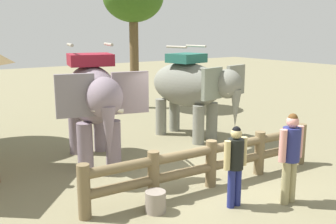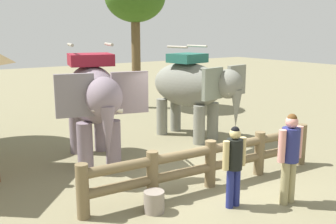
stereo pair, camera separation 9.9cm
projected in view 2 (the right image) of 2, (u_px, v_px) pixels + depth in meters
ground_plane at (210, 186)px, 8.73m from camera, size 60.00×60.00×0.00m
log_fence at (211, 161)px, 8.60m from camera, size 6.06×0.56×1.05m
elephant_near_left at (94, 98)px, 9.87m from camera, size 2.34×3.69×3.09m
elephant_center at (192, 87)px, 12.25m from camera, size 2.09×3.50×2.94m
tourist_woman_in_black at (234, 161)px, 7.54m from camera, size 0.58×0.32×1.63m
tourist_man_in_blue at (290, 152)px, 7.67m from camera, size 0.65×0.36×1.84m
feed_bucket at (154, 202)px, 7.46m from camera, size 0.40×0.40×0.41m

